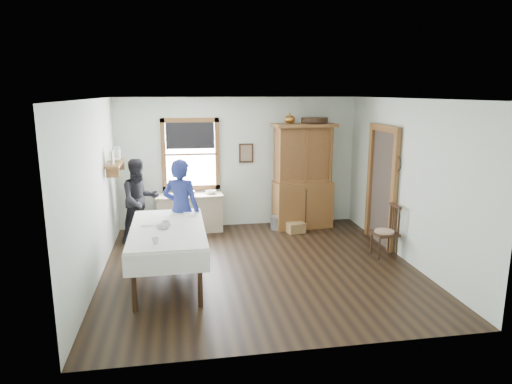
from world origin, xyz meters
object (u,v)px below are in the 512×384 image
figure_dark (140,203)px  pail (277,223)px  china_hutch (303,176)px  wicker_basket (296,228)px  work_counter (190,213)px  dining_table (169,254)px  woman_blue (182,214)px  spindle_chair (385,231)px

figure_dark → pail: bearing=-20.2°
china_hutch → wicker_basket: size_ratio=6.27×
china_hutch → work_counter: bearing=174.2°
wicker_basket → pail: bearing=139.6°
dining_table → pail: bearing=47.2°
china_hutch → figure_dark: (-3.30, -0.34, -0.36)m
dining_table → woman_blue: size_ratio=1.32×
work_counter → woman_blue: woman_blue is taller
work_counter → pail: size_ratio=4.92×
dining_table → pail: (2.16, 2.33, -0.29)m
wicker_basket → woman_blue: (-2.29, -1.16, 0.70)m
work_counter → wicker_basket: size_ratio=3.87×
pail → figure_dark: (-2.72, -0.23, 0.59)m
dining_table → work_counter: bearing=81.4°
china_hutch → dining_table: bearing=-142.6°
spindle_chair → figure_dark: figure_dark is taller
pail → figure_dark: bearing=-175.2°
china_hutch → spindle_chair: bearing=-69.6°
work_counter → pail: 1.81m
work_counter → spindle_chair: (3.28, -2.05, 0.08)m
spindle_chair → wicker_basket: 2.00m
wicker_basket → woman_blue: bearing=-153.1°
pail → woman_blue: woman_blue is taller
china_hutch → woman_blue: china_hutch is taller
spindle_chair → figure_dark: (-4.22, 1.65, 0.27)m
wicker_basket → figure_dark: 3.13m
spindle_chair → woman_blue: woman_blue is taller
work_counter → spindle_chair: bearing=-34.6°
work_counter → china_hutch: china_hutch is taller
dining_table → figure_dark: size_ratio=1.45×
china_hutch → figure_dark: bearing=-178.5°
china_hutch → spindle_chair: size_ratio=2.34×
china_hutch → wicker_basket: bearing=-124.8°
dining_table → wicker_basket: bearing=39.3°
china_hutch → woman_blue: (-2.52, -1.56, -0.28)m
china_hutch → woman_blue: size_ratio=1.35×
dining_table → china_hutch: bearing=41.8°
work_counter → dining_table: dining_table is taller
dining_table → spindle_chair: bearing=7.0°
pail → woman_blue: 2.52m
pail → woman_blue: size_ratio=0.17×
work_counter → woman_blue: bearing=-98.4°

